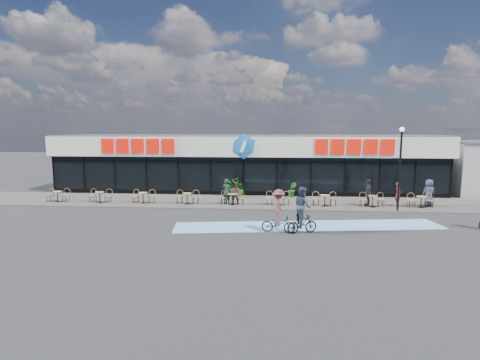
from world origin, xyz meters
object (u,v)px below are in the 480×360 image
at_px(pedestrian_b, 398,194).
at_px(pedestrian_c, 429,193).
at_px(potted_plant_mid, 238,188).
at_px(patron_right, 235,193).
at_px(potted_plant_right, 292,189).
at_px(lamp_post, 400,161).
at_px(cyclist_a, 302,212).
at_px(potted_plant_left, 234,187).
at_px(patron_left, 227,191).
at_px(pedestrian_a, 368,192).
at_px(bistro_set_0, 58,195).

bearing_deg(pedestrian_b, pedestrian_c, -77.41).
distance_m(potted_plant_mid, patron_right, 3.08).
height_order(potted_plant_right, patron_right, patron_right).
bearing_deg(pedestrian_c, lamp_post, 22.26).
distance_m(pedestrian_c, cyclist_a, 10.99).
bearing_deg(lamp_post, pedestrian_b, 71.89).
height_order(lamp_post, patron_right, lamp_post).
xyz_separation_m(potted_plant_right, cyclist_a, (-0.06, -9.49, 0.39)).
xyz_separation_m(pedestrian_c, cyclist_a, (-8.66, -6.77, 0.07)).
distance_m(potted_plant_left, pedestrian_c, 13.21).
distance_m(patron_right, pedestrian_c, 12.57).
bearing_deg(potted_plant_left, patron_left, -93.58).
relative_size(lamp_post, patron_left, 2.98).
bearing_deg(potted_plant_left, potted_plant_mid, 7.58).
xyz_separation_m(patron_left, pedestrian_c, (13.10, 0.33, 0.03)).
relative_size(patron_left, patron_right, 1.15).
relative_size(potted_plant_left, pedestrian_c, 0.74).
height_order(patron_right, cyclist_a, cyclist_a).
distance_m(pedestrian_a, pedestrian_b, 1.94).
relative_size(lamp_post, bistro_set_0, 3.29).
xyz_separation_m(potted_plant_left, cyclist_a, (4.25, -9.57, 0.30)).
height_order(patron_right, pedestrian_c, pedestrian_c).
height_order(potted_plant_left, pedestrian_b, pedestrian_b).
distance_m(potted_plant_left, pedestrian_a, 9.49).
relative_size(potted_plant_right, patron_right, 0.76).
xyz_separation_m(bistro_set_0, pedestrian_b, (22.83, 0.42, 0.32)).
xyz_separation_m(pedestrian_a, cyclist_a, (-4.79, -6.68, 0.08)).
bearing_deg(lamp_post, potted_plant_mid, 156.88).
distance_m(potted_plant_left, potted_plant_right, 4.31).
bearing_deg(cyclist_a, potted_plant_left, 113.92).
height_order(potted_plant_mid, cyclist_a, cyclist_a).
bearing_deg(pedestrian_b, cyclist_a, 147.07).
xyz_separation_m(pedestrian_a, pedestrian_b, (1.93, 0.07, -0.10)).
bearing_deg(pedestrian_a, potted_plant_mid, -104.62).
distance_m(potted_plant_mid, pedestrian_a, 9.21).
distance_m(lamp_post, bistro_set_0, 22.52).
xyz_separation_m(lamp_post, patron_right, (-10.15, 1.27, -2.28)).
xyz_separation_m(potted_plant_left, pedestrian_b, (10.97, -2.82, 0.12)).
relative_size(potted_plant_left, pedestrian_b, 0.84).
bearing_deg(potted_plant_right, patron_left, -145.89).
xyz_separation_m(patron_left, patron_right, (0.53, 0.10, -0.11)).
distance_m(potted_plant_right, patron_left, 5.45).
height_order(patron_left, pedestrian_a, pedestrian_a).
bearing_deg(bistro_set_0, potted_plant_right, 11.06).
height_order(potted_plant_right, pedestrian_c, pedestrian_c).
height_order(potted_plant_left, potted_plant_right, potted_plant_left).
bearing_deg(potted_plant_left, pedestrian_a, -17.78).
distance_m(pedestrian_b, pedestrian_c, 1.94).
xyz_separation_m(potted_plant_left, pedestrian_a, (9.04, -2.90, 0.22)).
bearing_deg(potted_plant_right, pedestrian_b, -22.37).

